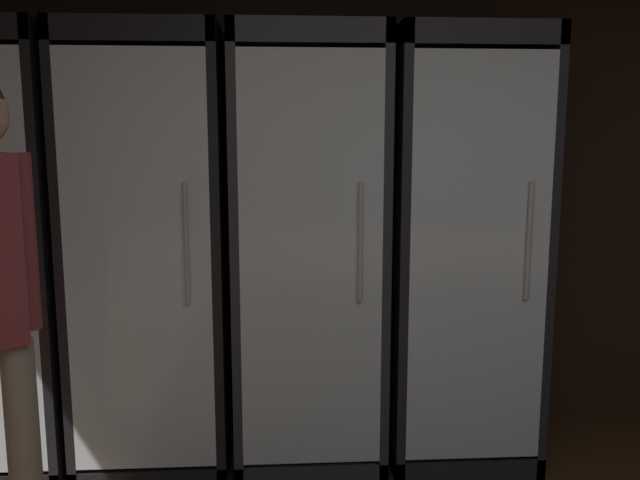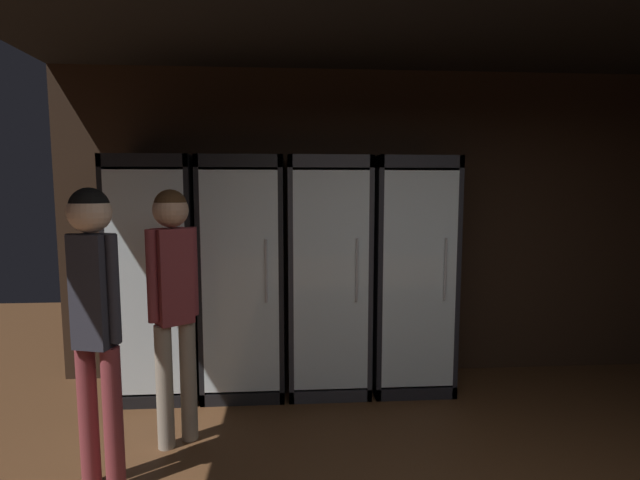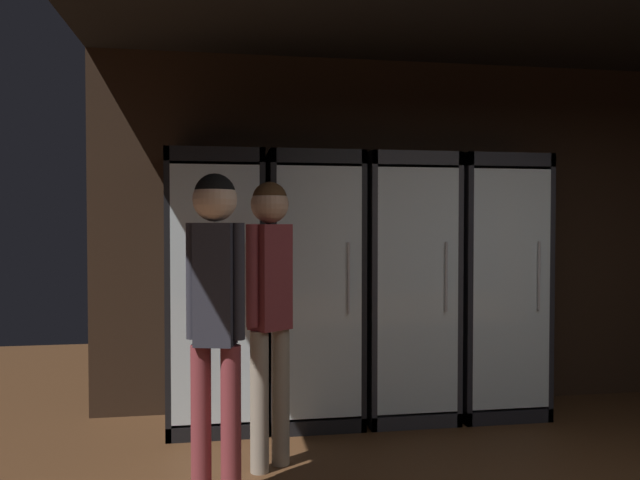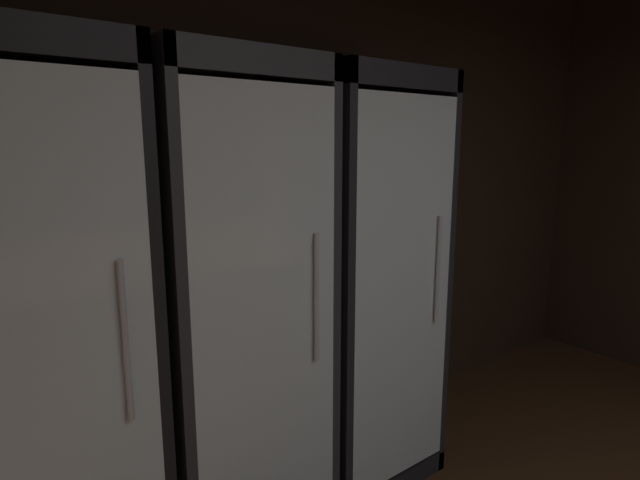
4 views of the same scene
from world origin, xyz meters
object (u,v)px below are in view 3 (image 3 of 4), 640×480
object	(u,v)px
cooler_far_left	(216,293)
cooler_left	(312,291)
cooler_center	(404,288)
shopper_near	(270,290)
shopper_far	(215,297)
cooler_right	(491,287)

from	to	relation	value
cooler_far_left	cooler_left	bearing A→B (deg)	0.10
cooler_left	cooler_center	size ratio (longest dim) A/B	1.00
cooler_center	cooler_left	bearing A→B (deg)	-179.95
cooler_far_left	shopper_near	world-z (taller)	cooler_far_left
shopper_near	shopper_far	bearing A→B (deg)	-124.72
cooler_right	shopper_far	xyz separation A→B (m)	(-2.13, -1.32, 0.12)
cooler_left	cooler_right	distance (m)	1.43
cooler_right	shopper_far	distance (m)	2.51
shopper_near	shopper_far	distance (m)	0.56
cooler_left	shopper_near	bearing A→B (deg)	-113.96
cooler_right	shopper_near	bearing A→B (deg)	-154.50
cooler_center	cooler_far_left	bearing A→B (deg)	-179.93
cooler_left	cooler_center	world-z (taller)	same
cooler_right	shopper_near	world-z (taller)	cooler_right
cooler_center	cooler_right	bearing A→B (deg)	-0.19
cooler_far_left	shopper_far	bearing A→B (deg)	-89.56
cooler_far_left	cooler_left	world-z (taller)	same
cooler_left	shopper_near	world-z (taller)	cooler_left
cooler_far_left	cooler_center	world-z (taller)	same
cooler_left	cooler_center	bearing A→B (deg)	0.05
cooler_center	shopper_near	distance (m)	1.40
cooler_left	cooler_right	bearing A→B (deg)	-0.07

